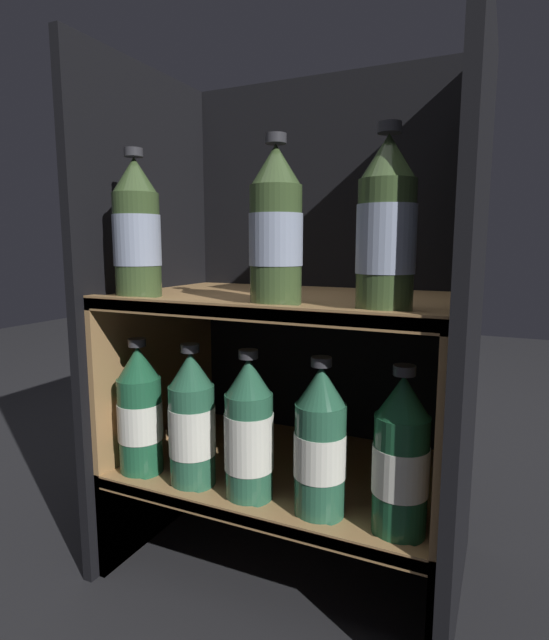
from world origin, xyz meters
TOP-DOWN VIEW (x-y plane):
  - ground_plane at (0.00, 0.00)m, footprint 6.00×6.00m
  - fridge_back_wall at (0.00, 0.39)m, footprint 0.64×0.02m
  - fridge_side_left at (-0.31, 0.19)m, footprint 0.02×0.42m
  - fridge_side_right at (0.31, 0.19)m, footprint 0.02×0.42m
  - shelf_lower at (0.00, 0.18)m, footprint 0.60×0.38m
  - shelf_upper at (0.00, 0.19)m, footprint 0.60×0.38m
  - bottle_upper_front_0 at (-0.23, 0.06)m, footprint 0.08×0.08m
  - bottle_upper_front_1 at (0.04, 0.06)m, footprint 0.08×0.08m
  - bottle_upper_front_2 at (0.20, 0.06)m, footprint 0.08×0.08m
  - bottle_lower_front_0 at (-0.24, 0.06)m, footprint 0.08×0.08m
  - bottle_lower_front_1 at (-0.12, 0.06)m, footprint 0.08×0.08m
  - bottle_lower_front_2 at (-0.01, 0.06)m, footprint 0.08×0.08m
  - bottle_lower_front_3 at (0.11, 0.06)m, footprint 0.08×0.08m
  - bottle_lower_front_4 at (0.24, 0.06)m, footprint 0.08×0.08m

SIDE VIEW (x-z plane):
  - ground_plane at x=0.00m, z-range 0.00..0.00m
  - shelf_lower at x=0.00m, z-range 0.06..0.26m
  - bottle_lower_front_2 at x=-0.01m, z-range 0.18..0.43m
  - bottle_lower_front_1 at x=-0.12m, z-range 0.18..0.43m
  - bottle_lower_front_4 at x=0.24m, z-range 0.19..0.44m
  - bottle_lower_front_0 at x=-0.24m, z-range 0.19..0.44m
  - bottle_lower_front_3 at x=0.11m, z-range 0.19..0.44m
  - shelf_upper at x=0.00m, z-range 0.12..0.65m
  - fridge_back_wall at x=0.00m, z-range 0.00..0.96m
  - fridge_side_left at x=-0.31m, z-range 0.00..0.96m
  - fridge_side_right at x=0.31m, z-range 0.00..0.96m
  - bottle_upper_front_2 at x=0.20m, z-range 0.51..0.76m
  - bottle_upper_front_0 at x=-0.23m, z-range 0.51..0.76m
  - bottle_upper_front_1 at x=0.04m, z-range 0.51..0.76m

